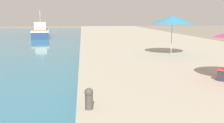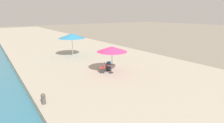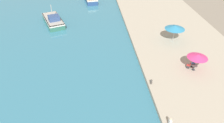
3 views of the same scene
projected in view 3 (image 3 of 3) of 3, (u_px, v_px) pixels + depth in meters
name	position (u px, v px, depth m)	size (l,w,h in m)	color
quay_promenade	(158.00, 13.00, 47.14)	(16.00, 90.00, 0.57)	#B2A893
fishing_boat_near	(53.00, 20.00, 42.49)	(5.20, 7.96, 3.83)	#33705B
cafe_umbrella_pink	(198.00, 56.00, 28.28)	(2.66, 2.66, 2.36)	#B7B7B7
cafe_umbrella_white	(175.00, 27.00, 34.61)	(3.17, 3.17, 2.79)	#B7B7B7
cafe_table	(194.00, 67.00, 29.09)	(0.80, 0.80, 0.74)	#333338
cafe_chair_left	(193.00, 65.00, 29.80)	(0.49, 0.51, 0.91)	#2D2D33
cafe_chair_right	(188.00, 66.00, 29.52)	(0.58, 0.58, 0.91)	#2D2D33
person_at_quay	(170.00, 122.00, 21.40)	(0.56, 0.36, 1.04)	#333D5B
mooring_bollard	(151.00, 82.00, 26.77)	(0.26, 0.26, 0.65)	#4C4742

